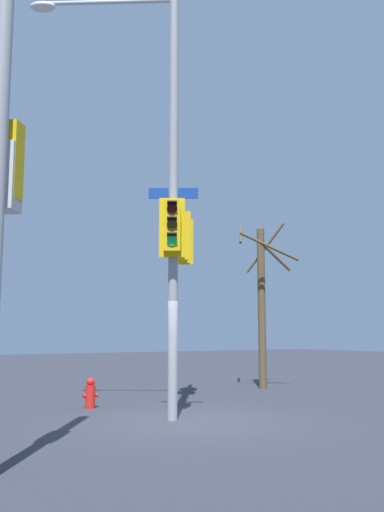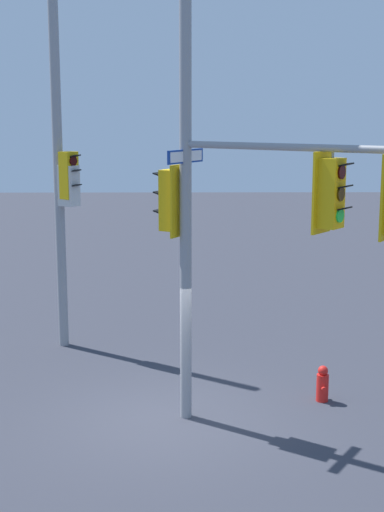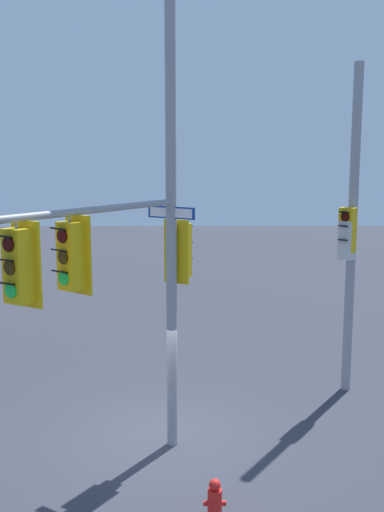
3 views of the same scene
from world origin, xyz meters
TOP-DOWN VIEW (x-y plane):
  - ground_plane at (0.00, 0.00)m, footprint 80.00×80.00m
  - main_signal_pole_assembly at (-0.25, -1.37)m, footprint 5.75×4.71m
  - secondary_pole_assembly at (4.59, 2.50)m, footprint 0.59×0.71m
  - fire_hydrant at (0.96, -3.10)m, footprint 0.38×0.24m

SIDE VIEW (x-z plane):
  - ground_plane at x=0.00m, z-range 0.00..0.00m
  - fire_hydrant at x=0.96m, z-range -0.02..0.71m
  - secondary_pole_assembly at x=4.59m, z-range -0.01..8.20m
  - main_signal_pole_assembly at x=-0.25m, z-range 0.03..9.95m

